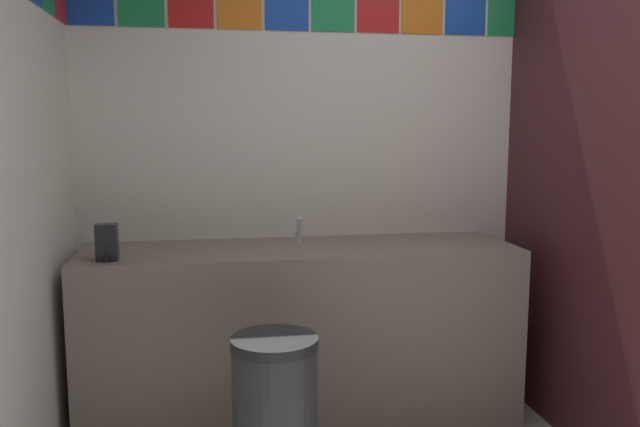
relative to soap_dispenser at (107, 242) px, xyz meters
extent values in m
cube|color=silver|center=(1.78, 0.50, 0.47)|extent=(3.99, 0.08, 2.83)
cube|color=#1947B7|center=(-0.10, 0.45, 1.08)|extent=(0.22, 0.01, 0.22)
cube|color=#1E8C4C|center=(0.14, 0.45, 1.08)|extent=(0.22, 0.01, 0.22)
cube|color=red|center=(0.37, 0.45, 1.08)|extent=(0.22, 0.01, 0.22)
cube|color=orange|center=(0.60, 0.45, 1.08)|extent=(0.22, 0.01, 0.22)
cube|color=#1947B7|center=(0.84, 0.45, 1.08)|extent=(0.22, 0.01, 0.22)
cube|color=#1E8C4C|center=(1.07, 0.45, 1.08)|extent=(0.22, 0.01, 0.22)
cube|color=red|center=(1.31, 0.45, 1.08)|extent=(0.22, 0.01, 0.22)
cube|color=orange|center=(1.54, 0.45, 1.08)|extent=(0.22, 0.01, 0.22)
cube|color=#1947B7|center=(1.78, 0.45, 1.08)|extent=(0.22, 0.01, 0.22)
cube|color=#1E8C4C|center=(2.01, 0.45, 1.08)|extent=(0.22, 0.01, 0.22)
cube|color=red|center=(2.25, 0.45, 1.08)|extent=(0.22, 0.01, 0.22)
cube|color=orange|center=(2.48, 0.45, 1.08)|extent=(0.22, 0.01, 0.22)
cube|color=#1947B7|center=(2.72, 0.45, 1.08)|extent=(0.22, 0.01, 0.22)
cube|color=gray|center=(0.87, 0.17, -0.51)|extent=(2.07, 0.58, 0.87)
cube|color=gray|center=(0.87, 0.44, -0.12)|extent=(2.07, 0.03, 0.08)
cylinder|color=white|center=(0.87, 0.14, -0.13)|extent=(0.34, 0.34, 0.10)
cylinder|color=silver|center=(0.87, 0.28, -0.05)|extent=(0.04, 0.04, 0.05)
cylinder|color=silver|center=(0.87, 0.23, 0.02)|extent=(0.02, 0.06, 0.09)
cube|color=black|center=(0.00, 0.00, 0.00)|extent=(0.09, 0.07, 0.16)
cylinder|color=black|center=(0.00, -0.04, -0.06)|extent=(0.02, 0.02, 0.03)
cube|color=#471E23|center=(2.07, -0.21, 0.16)|extent=(0.04, 1.33, 2.21)
cube|color=white|center=(2.63, 0.18, -0.38)|extent=(0.34, 0.17, 0.34)
cylinder|color=#262628|center=(0.66, -0.57, -0.29)|extent=(0.33, 0.33, 0.04)
camera|label=1|loc=(0.45, -2.82, 0.50)|focal=35.96mm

